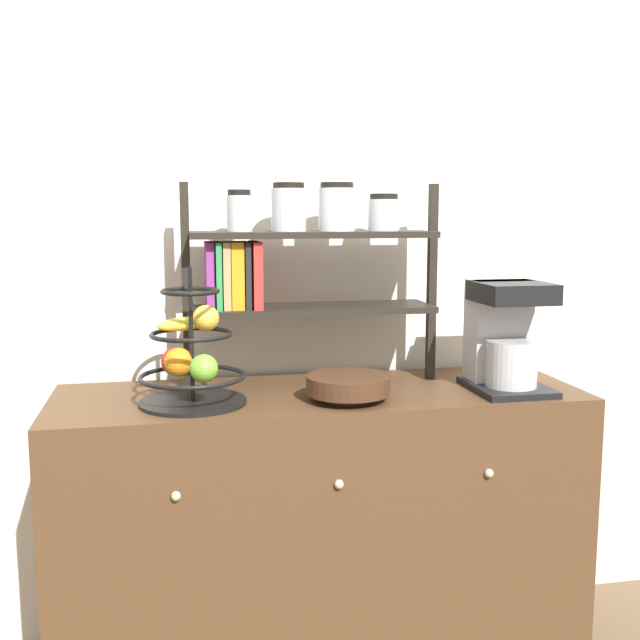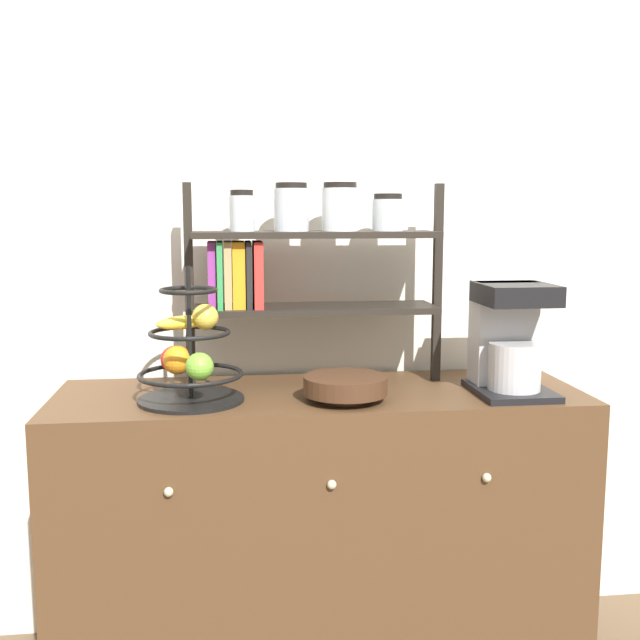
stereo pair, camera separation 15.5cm
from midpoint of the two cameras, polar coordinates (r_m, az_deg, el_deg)
wall_back at (r=2.32m, az=1.05°, el=7.88°), size 7.00×0.05×2.60m
sideboard at (r=2.23m, az=2.05°, el=-15.75°), size 1.46×0.50×0.82m
coffee_maker at (r=2.15m, az=16.21°, el=-1.32°), size 0.20×0.25×0.31m
fruit_stand at (r=1.99m, az=-7.75°, el=-2.86°), size 0.28×0.28×0.36m
wooden_bowl at (r=1.99m, az=4.18°, el=-5.07°), size 0.22×0.22×0.07m
shelf_hutch at (r=2.14m, az=0.27°, el=5.07°), size 0.74×0.20×0.58m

